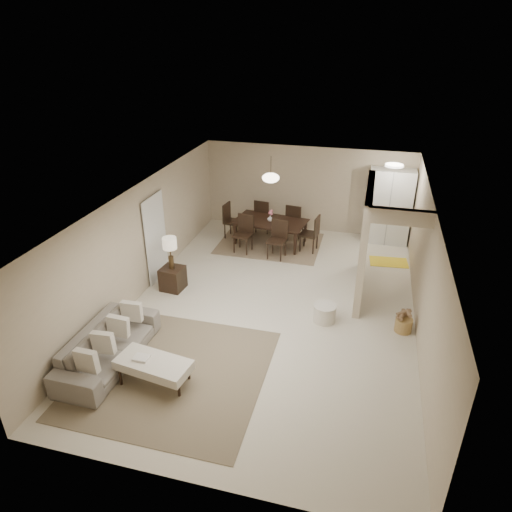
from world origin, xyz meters
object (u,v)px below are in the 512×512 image
(sofa, at_px, (108,346))
(round_pouf, at_px, (325,313))
(pantry_cabinet, at_px, (389,207))
(wicker_basket, at_px, (404,325))
(dining_table, at_px, (270,232))
(ottoman_bench, at_px, (154,365))
(side_table, at_px, (173,278))

(sofa, height_order, round_pouf, sofa)
(pantry_cabinet, distance_m, wicker_basket, 4.47)
(round_pouf, bearing_deg, dining_table, 119.85)
(wicker_basket, bearing_deg, sofa, -155.97)
(ottoman_bench, height_order, round_pouf, ottoman_bench)
(pantry_cabinet, relative_size, sofa, 0.91)
(sofa, height_order, dining_table, dining_table)
(side_table, distance_m, wicker_basket, 5.17)
(sofa, distance_m, wicker_basket, 5.70)
(dining_table, bearing_deg, side_table, -110.13)
(pantry_cabinet, xyz_separation_m, ottoman_bench, (-3.76, -6.98, -0.68))
(ottoman_bench, distance_m, side_table, 3.16)
(ottoman_bench, bearing_deg, sofa, 172.40)
(sofa, bearing_deg, pantry_cabinet, -35.03)
(ottoman_bench, bearing_deg, pantry_cabinet, 70.16)
(ottoman_bench, xyz_separation_m, wicker_basket, (4.16, 2.62, -0.22))
(round_pouf, distance_m, dining_table, 3.94)
(ottoman_bench, xyz_separation_m, dining_table, (0.62, 6.00, -0.02))
(dining_table, bearing_deg, pantry_cabinet, 25.61)
(dining_table, bearing_deg, ottoman_bench, -87.72)
(sofa, bearing_deg, ottoman_bench, -105.40)
(ottoman_bench, relative_size, side_table, 2.50)
(ottoman_bench, bearing_deg, side_table, 116.74)
(sofa, xyz_separation_m, dining_table, (1.67, 5.70, 0.01))
(ottoman_bench, bearing_deg, dining_table, 92.53)
(round_pouf, relative_size, dining_table, 0.24)
(sofa, xyz_separation_m, ottoman_bench, (1.04, -0.30, 0.03))
(sofa, xyz_separation_m, side_table, (0.05, 2.70, -0.07))
(sofa, distance_m, side_table, 2.70)
(sofa, height_order, ottoman_bench, sofa)
(side_table, relative_size, dining_table, 0.28)
(sofa, height_order, wicker_basket, sofa)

